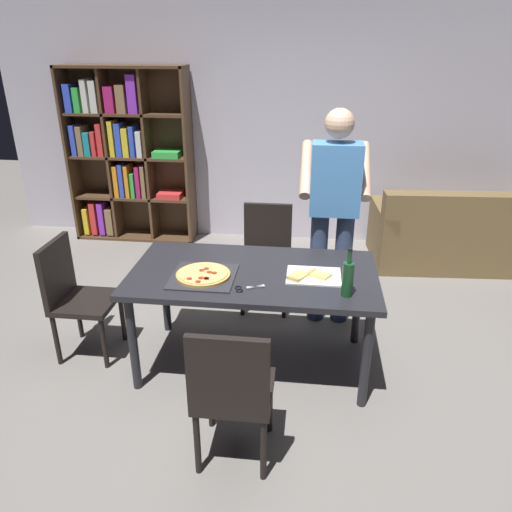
{
  "coord_description": "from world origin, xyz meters",
  "views": [
    {
      "loc": [
        0.37,
        -2.98,
        2.2
      ],
      "look_at": [
        0.0,
        0.15,
        0.8
      ],
      "focal_mm": 34.33,
      "sensor_mm": 36.0,
      "label": 1
    }
  ],
  "objects": [
    {
      "name": "kitchen_scissors",
      "position": [
        -0.02,
        -0.26,
        0.76
      ],
      "size": [
        0.2,
        0.12,
        0.01
      ],
      "color": "silver",
      "rests_on": "dining_table"
    },
    {
      "name": "dining_table",
      "position": [
        0.0,
        0.0,
        0.68
      ],
      "size": [
        1.68,
        0.9,
        0.75
      ],
      "color": "#232328",
      "rests_on": "ground_plane"
    },
    {
      "name": "pizza_slices_on_towel",
      "position": [
        0.39,
        -0.04,
        0.76
      ],
      "size": [
        0.36,
        0.28,
        0.03
      ],
      "color": "white",
      "rests_on": "dining_table"
    },
    {
      "name": "chair_left_end",
      "position": [
        -1.33,
        0.0,
        0.51
      ],
      "size": [
        0.42,
        0.42,
        0.9
      ],
      "color": "black",
      "rests_on": "ground_plane"
    },
    {
      "name": "couch",
      "position": [
        1.9,
        1.99,
        0.3
      ],
      "size": [
        1.75,
        0.95,
        0.85
      ],
      "color": "brown",
      "rests_on": "ground_plane"
    },
    {
      "name": "person_serving_pizza",
      "position": [
        0.55,
        0.72,
        1.0
      ],
      "size": [
        0.55,
        0.54,
        1.75
      ],
      "color": "#38476B",
      "rests_on": "ground_plane"
    },
    {
      "name": "wine_bottle",
      "position": [
        0.61,
        -0.27,
        0.87
      ],
      "size": [
        0.07,
        0.07,
        0.32
      ],
      "color": "#194723",
      "rests_on": "dining_table"
    },
    {
      "name": "ground_plane",
      "position": [
        0.0,
        0.0,
        0.0
      ],
      "size": [
        12.0,
        12.0,
        0.0
      ],
      "primitive_type": "plane",
      "color": "gray"
    },
    {
      "name": "chair_near_camera",
      "position": [
        -0.0,
        -0.94,
        0.51
      ],
      "size": [
        0.42,
        0.42,
        0.9
      ],
      "color": "black",
      "rests_on": "ground_plane"
    },
    {
      "name": "back_wall",
      "position": [
        0.0,
        2.6,
        1.4
      ],
      "size": [
        6.4,
        0.1,
        2.8
      ],
      "primitive_type": "cube",
      "color": "#BCB7C6",
      "rests_on": "ground_plane"
    },
    {
      "name": "pepperoni_pizza_on_tray",
      "position": [
        -0.32,
        -0.13,
        0.77
      ],
      "size": [
        0.42,
        0.42,
        0.04
      ],
      "color": "#2D2D33",
      "rests_on": "dining_table"
    },
    {
      "name": "chair_far_side",
      "position": [
        0.0,
        0.94,
        0.51
      ],
      "size": [
        0.42,
        0.42,
        0.9
      ],
      "color": "black",
      "rests_on": "ground_plane"
    },
    {
      "name": "bookshelf",
      "position": [
        -1.76,
        2.38,
        1.0
      ],
      "size": [
        1.4,
        0.35,
        1.95
      ],
      "color": "#513823",
      "rests_on": "ground_plane"
    }
  ]
}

